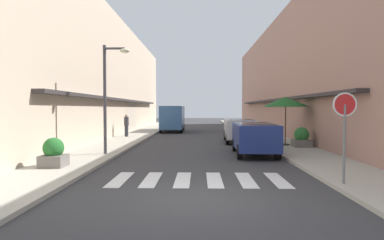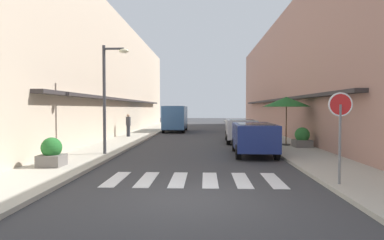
% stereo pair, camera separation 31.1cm
% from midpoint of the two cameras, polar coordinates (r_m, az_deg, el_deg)
% --- Properties ---
extents(ground_plane, '(97.64, 97.64, 0.00)m').
position_cam_midpoint_polar(ground_plane, '(25.68, 1.84, -2.82)').
color(ground_plane, '#38383A').
extents(sidewalk_left, '(2.52, 62.14, 0.12)m').
position_cam_midpoint_polar(sidewalk_left, '(26.16, -8.90, -2.62)').
color(sidewalk_left, '#ADA899').
rests_on(sidewalk_left, ground_plane).
extents(sidewalk_right, '(2.52, 62.14, 0.12)m').
position_cam_midpoint_polar(sidewalk_right, '(26.10, 12.61, -2.66)').
color(sidewalk_right, '#ADA899').
rests_on(sidewalk_right, ground_plane).
extents(building_row_left, '(5.50, 41.95, 9.22)m').
position_cam_midpoint_polar(building_row_left, '(28.32, -16.00, 6.88)').
color(building_row_left, '#C6B299').
rests_on(building_row_left, ground_plane).
extents(building_row_right, '(5.50, 41.95, 9.35)m').
position_cam_midpoint_polar(building_row_right, '(28.22, 19.81, 6.99)').
color(building_row_right, '#A87A6B').
rests_on(building_row_right, ground_plane).
extents(crosswalk, '(5.20, 2.20, 0.01)m').
position_cam_midpoint_polar(crosswalk, '(10.24, 1.26, -10.12)').
color(crosswalk, silver).
rests_on(crosswalk, ground_plane).
extents(parked_car_near, '(1.90, 4.06, 1.47)m').
position_cam_midpoint_polar(parked_car_near, '(15.59, 11.05, -2.58)').
color(parked_car_near, navy).
rests_on(parked_car_near, ground_plane).
extents(parked_car_mid, '(1.93, 4.31, 1.47)m').
position_cam_midpoint_polar(parked_car_mid, '(21.36, 8.65, -1.34)').
color(parked_car_mid, silver).
rests_on(parked_car_mid, ground_plane).
extents(delivery_van, '(2.01, 5.40, 2.37)m').
position_cam_midpoint_polar(delivery_van, '(30.91, -2.56, 0.60)').
color(delivery_van, '#33598C').
rests_on(delivery_van, ground_plane).
extents(round_street_sign, '(0.65, 0.07, 2.46)m').
position_cam_midpoint_polar(round_street_sign, '(9.82, 24.76, 0.93)').
color(round_street_sign, slate).
rests_on(round_street_sign, sidewalk_right).
extents(street_lamp, '(1.19, 0.28, 4.84)m').
position_cam_midpoint_polar(street_lamp, '(15.42, -13.44, 5.51)').
color(street_lamp, '#38383D').
rests_on(street_lamp, sidewalk_left).
extents(cafe_umbrella, '(2.58, 2.58, 2.68)m').
position_cam_midpoint_polar(cafe_umbrella, '(19.23, 16.22, 2.98)').
color(cafe_umbrella, '#262626').
rests_on(cafe_umbrella, sidewalk_right).
extents(planter_corner, '(0.82, 0.82, 1.02)m').
position_cam_midpoint_polar(planter_corner, '(12.73, -22.14, -5.23)').
color(planter_corner, slate).
rests_on(planter_corner, sidewalk_left).
extents(planter_midblock, '(0.91, 0.91, 1.03)m').
position_cam_midpoint_polar(planter_midblock, '(18.63, 18.71, -2.95)').
color(planter_midblock, slate).
rests_on(planter_midblock, sidewalk_right).
extents(pedestrian_walking_near, '(0.34, 0.34, 1.63)m').
position_cam_midpoint_polar(pedestrian_walking_near, '(24.61, -10.44, -0.78)').
color(pedestrian_walking_near, '#282B33').
rests_on(pedestrian_walking_near, sidewalk_left).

